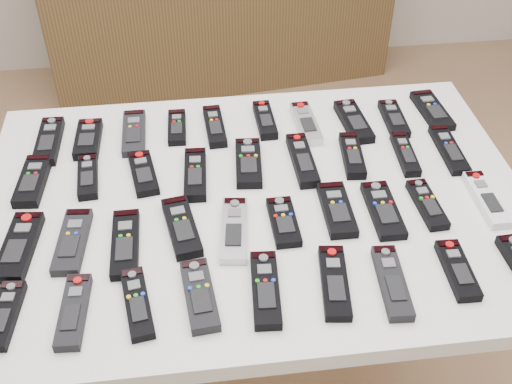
{
  "coord_description": "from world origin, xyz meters",
  "views": [
    {
      "loc": [
        -0.0,
        -1.18,
        1.75
      ],
      "look_at": [
        0.13,
        -0.09,
        0.8
      ],
      "focal_mm": 45.0,
      "sensor_mm": 36.0,
      "label": 1
    }
  ],
  "objects": [
    {
      "name": "remote_25",
      "position": [
        0.3,
        -0.16,
        0.79
      ],
      "size": [
        0.06,
        0.17,
        0.02
      ],
      "primitive_type": "cube",
      "rotation": [
        0.0,
        0.0,
        -0.01
      ],
      "color": "black",
      "rests_on": "table"
    },
    {
      "name": "remote_29",
      "position": [
        -0.38,
        -0.37,
        0.79
      ],
      "size": [
        0.06,
        0.16,
        0.02
      ],
      "primitive_type": "cube",
      "rotation": [
        0.0,
        0.0,
        -0.1
      ],
      "color": "black",
      "rests_on": "table"
    },
    {
      "name": "ground",
      "position": [
        0.0,
        0.0,
        0.0
      ],
      "size": [
        4.0,
        4.0,
        0.0
      ],
      "primitive_type": "plane",
      "color": "#976D4C",
      "rests_on": "ground"
    },
    {
      "name": "remote_35",
      "position": [
        0.36,
        -0.38,
        0.79
      ],
      "size": [
        0.06,
        0.19,
        0.02
      ],
      "primitive_type": "cube",
      "rotation": [
        0.0,
        0.0,
        -0.07
      ],
      "color": "black",
      "rests_on": "table"
    },
    {
      "name": "remote_20",
      "position": [
        -0.27,
        -0.19,
        0.79
      ],
      "size": [
        0.07,
        0.19,
        0.02
      ],
      "primitive_type": "cube",
      "rotation": [
        0.0,
        0.0,
        -0.09
      ],
      "color": "black",
      "rests_on": "table"
    },
    {
      "name": "remote_2",
      "position": [
        -0.15,
        0.19,
        0.79
      ],
      "size": [
        0.06,
        0.18,
        0.02
      ],
      "primitive_type": "cube",
      "rotation": [
        0.0,
        0.0,
        0.0
      ],
      "color": "black",
      "rests_on": "table"
    },
    {
      "name": "remote_23",
      "position": [
        0.07,
        -0.2,
        0.79
      ],
      "size": [
        0.08,
        0.19,
        0.02
      ],
      "primitive_type": "cube",
      "rotation": [
        0.0,
        0.0,
        -0.13
      ],
      "color": "#B7B7BC",
      "rests_on": "table"
    },
    {
      "name": "remote_0",
      "position": [
        -0.36,
        0.18,
        0.79
      ],
      "size": [
        0.06,
        0.18,
        0.02
      ],
      "primitive_type": "cube",
      "rotation": [
        0.0,
        0.0,
        -0.03
      ],
      "color": "black",
      "rests_on": "table"
    },
    {
      "name": "remote_4",
      "position": [
        0.06,
        0.19,
        0.79
      ],
      "size": [
        0.05,
        0.17,
        0.02
      ],
      "primitive_type": "cube",
      "rotation": [
        0.0,
        0.0,
        0.04
      ],
      "color": "black",
      "rests_on": "table"
    },
    {
      "name": "remote_17",
      "position": [
        0.52,
        0.02,
        0.79
      ],
      "size": [
        0.05,
        0.16,
        0.02
      ],
      "primitive_type": "cube",
      "rotation": [
        0.0,
        0.0,
        -0.05
      ],
      "color": "black",
      "rests_on": "table"
    },
    {
      "name": "remote_30",
      "position": [
        -0.25,
        -0.38,
        0.79
      ],
      "size": [
        0.06,
        0.17,
        0.02
      ],
      "primitive_type": "cube",
      "rotation": [
        0.0,
        0.0,
        -0.06
      ],
      "color": "black",
      "rests_on": "table"
    },
    {
      "name": "remote_8",
      "position": [
        0.53,
        0.17,
        0.79
      ],
      "size": [
        0.05,
        0.16,
        0.02
      ],
      "primitive_type": "cube",
      "rotation": [
        0.0,
        0.0,
        -0.03
      ],
      "color": "black",
      "rests_on": "table"
    },
    {
      "name": "remote_24",
      "position": [
        0.18,
        -0.19,
        0.79
      ],
      "size": [
        0.06,
        0.15,
        0.02
      ],
      "primitive_type": "cube",
      "rotation": [
        0.0,
        0.0,
        0.02
      ],
      "color": "black",
      "rests_on": "table"
    },
    {
      "name": "remote_31",
      "position": [
        -0.13,
        -0.37,
        0.79
      ],
      "size": [
        0.07,
        0.17,
        0.02
      ],
      "primitive_type": "cube",
      "rotation": [
        0.0,
        0.0,
        0.15
      ],
      "color": "black",
      "rests_on": "table"
    },
    {
      "name": "remote_22",
      "position": [
        -0.04,
        -0.18,
        0.79
      ],
      "size": [
        0.09,
        0.18,
        0.02
      ],
      "primitive_type": "cube",
      "rotation": [
        0.0,
        0.0,
        0.16
      ],
      "color": "black",
      "rests_on": "table"
    },
    {
      "name": "sideboard",
      "position": [
        0.19,
        1.78,
        0.42
      ],
      "size": [
        1.7,
        0.59,
        0.83
      ],
      "primitive_type": "cube",
      "rotation": [
        0.0,
        0.0,
        0.13
      ],
      "color": "#46321C",
      "rests_on": "ground"
    },
    {
      "name": "remote_26",
      "position": [
        0.41,
        -0.18,
        0.79
      ],
      "size": [
        0.06,
        0.18,
        0.02
      ],
      "primitive_type": "cube",
      "rotation": [
        0.0,
        0.0,
        -0.0
      ],
      "color": "black",
      "rests_on": "table"
    },
    {
      "name": "remote_15",
      "position": [
        0.26,
        0.02,
        0.79
      ],
      "size": [
        0.05,
        0.19,
        0.02
      ],
      "primitive_type": "cube",
      "rotation": [
        0.0,
        0.0,
        0.02
      ],
      "color": "black",
      "rests_on": "table"
    },
    {
      "name": "remote_9",
      "position": [
        0.65,
        0.2,
        0.79
      ],
      "size": [
        0.07,
        0.18,
        0.02
      ],
      "primitive_type": "cube",
      "rotation": [
        0.0,
        0.0,
        0.06
      ],
      "color": "black",
      "rests_on": "table"
    },
    {
      "name": "remote_34",
      "position": [
        0.25,
        -0.37,
        0.79
      ],
      "size": [
        0.07,
        0.19,
        0.02
      ],
      "primitive_type": "cube",
      "rotation": [
        0.0,
        0.0,
        -0.12
      ],
      "color": "black",
      "rests_on": "table"
    },
    {
      "name": "remote_12",
      "position": [
        -0.12,
        0.02,
        0.79
      ],
      "size": [
        0.08,
        0.16,
        0.02
      ],
      "primitive_type": "cube",
      "rotation": [
        0.0,
        0.0,
        0.16
      ],
      "color": "black",
      "rests_on": "table"
    },
    {
      "name": "remote_19",
      "position": [
        -0.38,
        -0.19,
        0.79
      ],
      "size": [
        0.08,
        0.19,
        0.02
      ],
      "primitive_type": "cube",
      "rotation": [
        0.0,
        0.0,
        -0.11
      ],
      "color": "black",
      "rests_on": "table"
    },
    {
      "name": "remote_7",
      "position": [
        0.42,
        0.17,
        0.79
      ],
      "size": [
        0.07,
        0.18,
        0.02
      ],
      "primitive_type": "cube",
      "rotation": [
        0.0,
        0.0,
        0.08
      ],
      "color": "black",
      "rests_on": "table"
    },
    {
      "name": "remote_16",
      "position": [
        0.38,
        0.03,
        0.79
      ],
      "size": [
        0.06,
        0.17,
        0.02
      ],
      "primitive_type": "cube",
      "rotation": [
        0.0,
        0.0,
        -0.1
      ],
      "color": "black",
      "rests_on": "table"
    },
    {
      "name": "remote_33",
      "position": [
        0.12,
        -0.37,
        0.79
      ],
      "size": [
        0.07,
        0.19,
        0.02
      ],
      "primitive_type": "cube",
      "rotation": [
        0.0,
        0.0,
        -0.07
      ],
      "color": "black",
      "rests_on": "table"
    },
    {
      "name": "remote_6",
      "position": [
        0.3,
        0.18,
        0.79
      ],
      "size": [
        0.06,
        0.18,
        0.02
      ],
      "primitive_type": "cube",
      "rotation": [
        0.0,
        0.0,
        0.04
      ],
      "color": "#B7B7BC",
      "rests_on": "table"
    },
    {
      "name": "remote_27",
      "position": [
        0.51,
        -0.17,
        0.79
      ],
      "size": [
        0.05,
        0.16,
        0.02
      ],
      "primitive_type": "cube",
      "rotation": [
        0.0,
        0.0,
        0.05
      ],
      "color": "black",
      "rests_on": "table"
    },
    {
      "name": "remote_1",
      "position": [
        -0.26,
        0.18,
        0.79
      ],
      "size": [
        0.06,
        0.15,
        0.02
      ],
      "primitive_type": "cube",
      "rotation": [
        0.0,
        0.0,
        -0.03
      ],
      "color": "black",
      "rests_on": "table"
    },
    {
      "name": "remote_11",
      "position": [
        -0.25,
        0.02,
        0.79
      ],
      "size": [
        0.05,
        0.15,
        0.02
      ],
      "primitive_type": "cube",
      "rotation": [
        0.0,
        0.0,
        0.07
      ],
      "color": "black",
      "rests_on": "table"
    },
    {
      "name": "remote_32",
      "position": [
        -0.01,
        -0.37,
        0.79
      ],
      "size": [
        0.07,
        0.18,
        0.02
      ],
      "primitive_type": "cube",
      "rotation": [
        0.0,
        0.0,
        0.09
      ],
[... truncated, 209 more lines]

